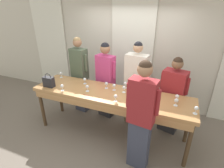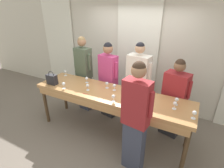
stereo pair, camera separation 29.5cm
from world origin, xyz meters
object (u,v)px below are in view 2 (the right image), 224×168
(tasting_bar, at_px, (110,97))
(wine_glass_by_bottle, at_px, (126,84))
(wine_glass_center_left, at_px, (114,86))
(wine_glass_back_right, at_px, (65,72))
(wine_glass_center_mid, at_px, (88,86))
(guest_olive_jacket, at_px, (84,74))
(handbag, at_px, (52,79))
(wine_glass_back_left, at_px, (87,79))
(guest_pink_top, at_px, (108,80))
(wine_glass_front_right, at_px, (107,84))
(wine_glass_by_handbag, at_px, (175,104))
(wine_glass_front_mid, at_px, (194,113))
(wine_glass_center_right, at_px, (64,84))
(guest_striped_shirt, at_px, (174,99))
(guest_cream_sweater, at_px, (137,86))
(wine_bottle, at_px, (140,86))
(wine_glass_back_mid, at_px, (124,88))
(wine_glass_front_left, at_px, (113,97))
(host_pouring, at_px, (135,119))
(wine_glass_near_host, at_px, (177,100))

(tasting_bar, relative_size, wine_glass_by_bottle, 23.15)
(wine_glass_center_left, height_order, wine_glass_back_right, same)
(wine_glass_center_mid, relative_size, guest_olive_jacket, 0.07)
(handbag, height_order, wine_glass_back_left, handbag)
(handbag, height_order, guest_pink_top, guest_pink_top)
(wine_glass_back_left, bearing_deg, wine_glass_back_right, 171.75)
(wine_glass_front_right, bearing_deg, wine_glass_by_handbag, -7.16)
(wine_glass_front_mid, distance_m, wine_glass_center_mid, 1.93)
(wine_glass_center_right, relative_size, guest_striped_shirt, 0.08)
(guest_pink_top, relative_size, guest_cream_sweater, 0.96)
(tasting_bar, relative_size, wine_glass_front_right, 23.15)
(wine_glass_back_left, distance_m, guest_pink_top, 0.52)
(guest_striped_shirt, bearing_deg, wine_glass_center_mid, -156.07)
(wine_glass_back_right, distance_m, wine_glass_by_handbag, 2.55)
(handbag, xyz_separation_m, wine_glass_by_bottle, (1.47, 0.51, -0.02))
(tasting_bar, distance_m, wine_bottle, 0.61)
(handbag, xyz_separation_m, wine_glass_back_mid, (1.50, 0.33, -0.02))
(guest_cream_sweater, bearing_deg, wine_glass_center_left, -125.35)
(guest_olive_jacket, bearing_deg, wine_bottle, -10.26)
(wine_glass_front_left, distance_m, host_pouring, 0.62)
(wine_glass_front_left, xyz_separation_m, wine_glass_by_handbag, (0.99, 0.25, -0.00))
(wine_glass_center_right, relative_size, guest_cream_sweater, 0.07)
(wine_glass_by_bottle, distance_m, guest_cream_sweater, 0.34)
(guest_olive_jacket, bearing_deg, host_pouring, -33.38)
(tasting_bar, height_order, wine_glass_back_right, wine_glass_back_right)
(wine_glass_center_left, relative_size, wine_glass_back_mid, 1.00)
(wine_glass_front_right, xyz_separation_m, wine_glass_back_mid, (0.38, -0.04, 0.00))
(wine_glass_center_mid, xyz_separation_m, guest_striped_shirt, (1.55, 0.69, -0.24))
(tasting_bar, xyz_separation_m, guest_olive_jacket, (-1.03, 0.60, 0.08))
(wine_glass_front_right, xyz_separation_m, wine_glass_center_left, (0.18, -0.02, -0.00))
(wine_bottle, xyz_separation_m, wine_glass_center_right, (-1.39, -0.57, -0.02))
(wine_bottle, xyz_separation_m, guest_cream_sweater, (-0.13, 0.27, -0.14))
(wine_glass_center_right, bearing_deg, guest_pink_top, 56.77)
(wine_glass_back_mid, bearing_deg, wine_glass_center_right, -161.77)
(wine_glass_back_mid, xyz_separation_m, guest_striped_shirt, (0.88, 0.47, -0.24))
(wine_glass_back_right, bearing_deg, guest_cream_sweater, 10.23)
(handbag, bearing_deg, wine_glass_near_host, 7.92)
(wine_glass_front_right, distance_m, wine_glass_back_left, 0.51)
(tasting_bar, distance_m, wine_glass_back_left, 0.71)
(tasting_bar, height_order, wine_glass_back_mid, wine_glass_back_mid)
(tasting_bar, relative_size, wine_glass_front_left, 23.15)
(wine_bottle, relative_size, guest_pink_top, 0.17)
(wine_bottle, distance_m, wine_glass_center_mid, 1.01)
(wine_glass_back_mid, bearing_deg, wine_glass_front_mid, -11.98)
(wine_glass_by_handbag, distance_m, host_pouring, 0.73)
(tasting_bar, relative_size, guest_cream_sweater, 1.66)
(wine_glass_front_mid, relative_size, guest_pink_top, 0.07)
(wine_bottle, height_order, wine_glass_by_bottle, wine_bottle)
(handbag, xyz_separation_m, wine_glass_front_right, (1.12, 0.36, -0.02))
(wine_glass_front_left, bearing_deg, wine_glass_by_handbag, 14.05)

